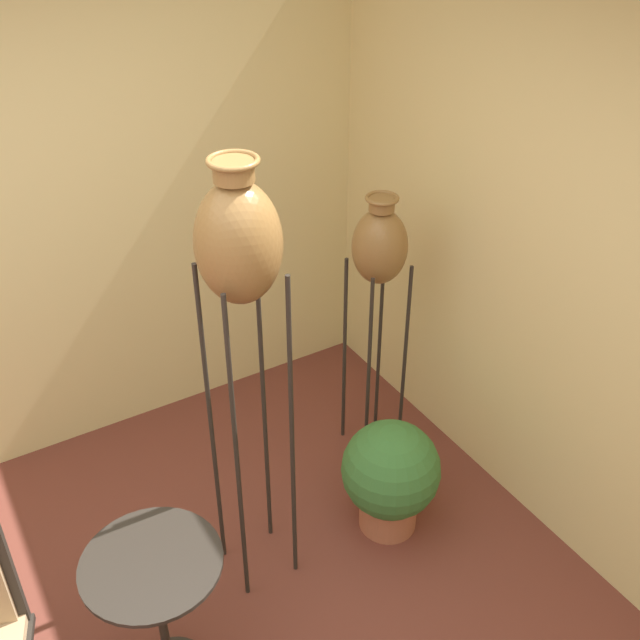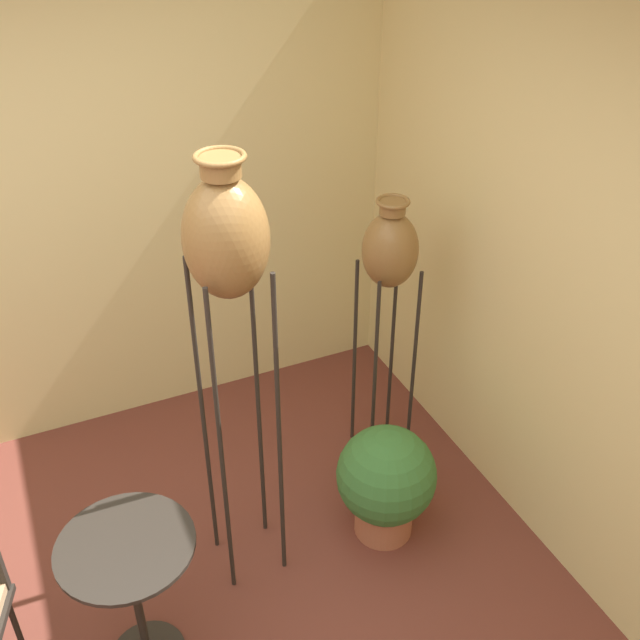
{
  "view_description": "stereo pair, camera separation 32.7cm",
  "coord_description": "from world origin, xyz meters",
  "px_view_note": "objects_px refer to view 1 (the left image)",
  "views": [
    {
      "loc": [
        -0.34,
        -1.55,
        2.94
      ],
      "look_at": [
        1.11,
        0.86,
        1.1
      ],
      "focal_mm": 42.0,
      "sensor_mm": 36.0,
      "label": 1
    },
    {
      "loc": [
        -0.05,
        -1.7,
        2.94
      ],
      "look_at": [
        1.11,
        0.86,
        1.1
      ],
      "focal_mm": 42.0,
      "sensor_mm": 36.0,
      "label": 2
    }
  ],
  "objects_px": {
    "vase_stand_tall": "(239,252)",
    "side_table": "(157,594)",
    "potted_plant": "(390,475)",
    "vase_stand_medium": "(379,252)"
  },
  "relations": [
    {
      "from": "vase_stand_tall",
      "to": "potted_plant",
      "type": "xyz_separation_m",
      "value": [
        0.66,
        -0.12,
        -1.34
      ]
    },
    {
      "from": "side_table",
      "to": "potted_plant",
      "type": "relative_size",
      "value": 1.15
    },
    {
      "from": "vase_stand_tall",
      "to": "side_table",
      "type": "bearing_deg",
      "value": -150.87
    },
    {
      "from": "vase_stand_tall",
      "to": "side_table",
      "type": "height_order",
      "value": "vase_stand_tall"
    },
    {
      "from": "side_table",
      "to": "vase_stand_tall",
      "type": "bearing_deg",
      "value": 29.13
    },
    {
      "from": "vase_stand_medium",
      "to": "potted_plant",
      "type": "distance_m",
      "value": 1.08
    },
    {
      "from": "vase_stand_tall",
      "to": "side_table",
      "type": "xyz_separation_m",
      "value": [
        -0.58,
        -0.32,
        -1.16
      ]
    },
    {
      "from": "vase_stand_medium",
      "to": "vase_stand_tall",
      "type": "bearing_deg",
      "value": -155.14
    },
    {
      "from": "vase_stand_tall",
      "to": "potted_plant",
      "type": "distance_m",
      "value": 1.5
    },
    {
      "from": "vase_stand_medium",
      "to": "potted_plant",
      "type": "xyz_separation_m",
      "value": [
        -0.28,
        -0.56,
        -0.89
      ]
    }
  ]
}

